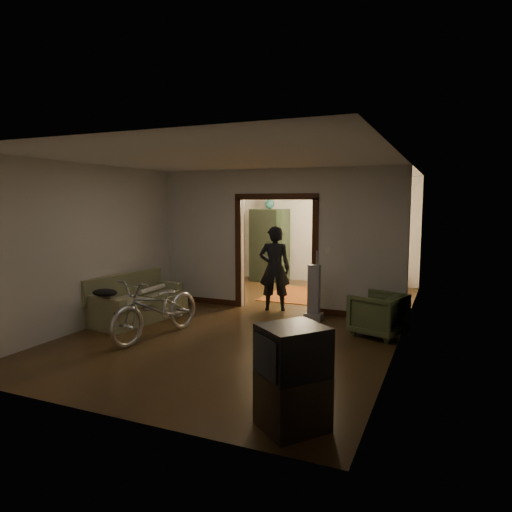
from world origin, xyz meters
The scene contains 24 objects.
floor centered at (0.00, 0.00, 0.00)m, with size 5.00×8.50×0.01m, color #301F0F.
ceiling centered at (0.00, 0.00, 2.80)m, with size 5.00×8.50×0.01m, color white.
wall_back centered at (0.00, 4.25, 1.40)m, with size 5.00×0.02×2.80m, color beige.
wall_left centered at (-2.50, 0.00, 1.40)m, with size 0.02×8.50×2.80m, color beige.
wall_right centered at (2.50, 0.00, 1.40)m, with size 0.02×8.50×2.80m, color beige.
partition_wall centered at (0.00, 0.75, 1.40)m, with size 5.00×0.14×2.80m, color beige.
door_casing centered at (0.00, 0.75, 1.10)m, with size 1.74×0.20×2.32m, color black.
far_window centered at (0.70, 4.21, 1.55)m, with size 0.98×0.06×1.28m, color black.
chandelier centered at (0.00, 2.50, 2.35)m, with size 0.24×0.24×0.24m, color #FFE0A5.
light_switch centered at (1.05, 0.68, 1.25)m, with size 0.08×0.01×0.12m, color silver.
sofa centered at (-2.04, -1.02, 0.42)m, with size 0.82×1.83×0.84m, color #75774F.
rolled_paper centered at (-1.94, -0.72, 0.53)m, with size 0.09×0.09×0.73m, color beige.
jacket centered at (-1.99, -1.93, 0.68)m, with size 0.44×0.33×0.13m, color black.
bicycle centered at (-1.07, -1.80, 0.49)m, with size 0.65×1.86×0.98m, color silver.
armchair centered at (2.15, -0.30, 0.35)m, with size 0.75×0.77×0.70m, color #4D5A33.
tv_stand centered at (1.85, -3.75, 0.26)m, with size 0.58×0.53×0.53m, color black.
crt_tv centered at (1.85, -3.75, 0.75)m, with size 0.58×0.52×0.50m, color black.
vacuum centered at (0.92, 0.25, 0.51)m, with size 0.31×0.25×1.03m, color gray.
person centered at (-0.02, 0.68, 0.84)m, with size 0.62×0.40×1.69m, color black.
oriental_rug centered at (0.05, 2.30, 0.01)m, with size 1.50×1.97×0.01m, color maroon.
locker centered at (-1.36, 3.81, 0.99)m, with size 0.99×0.55×1.97m, color #22331E.
globe centered at (-1.36, 3.81, 1.94)m, with size 0.26×0.26×0.26m, color #1E5972.
desk centered at (1.05, 3.50, 0.41)m, with size 1.10×0.62×0.82m, color black.
desk_chair centered at (0.67, 3.22, 0.48)m, with size 0.43×0.43×0.96m, color black.
Camera 1 is at (3.17, -7.70, 2.15)m, focal length 32.00 mm.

